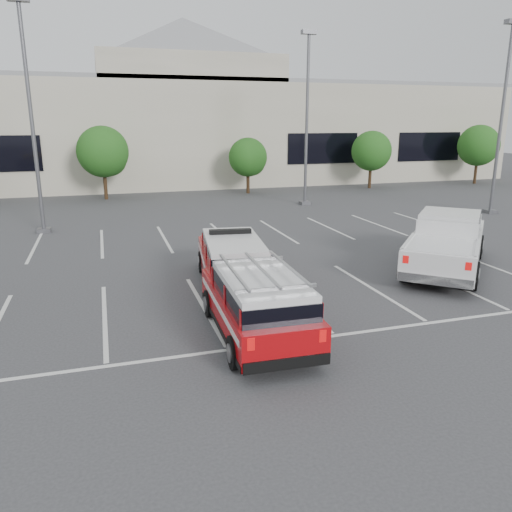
{
  "coord_description": "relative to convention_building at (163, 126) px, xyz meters",
  "views": [
    {
      "loc": [
        -5.18,
        -13.1,
        5.1
      ],
      "look_at": [
        -0.78,
        1.2,
        1.05
      ],
      "focal_mm": 35.0,
      "sensor_mm": 36.0,
      "label": 1
    }
  ],
  "objects": [
    {
      "name": "ground",
      "position": [
        -0.18,
        -31.86,
        -4.72
      ],
      "size": [
        120.0,
        120.0,
        0.0
      ],
      "primitive_type": "plane",
      "color": "#363639",
      "rests_on": "ground"
    },
    {
      "name": "stall_markings",
      "position": [
        -0.18,
        -27.36,
        -4.71
      ],
      "size": [
        23.0,
        15.0,
        0.01
      ],
      "primitive_type": "cube",
      "color": "silver",
      "rests_on": "ground"
    },
    {
      "name": "convention_building",
      "position": [
        0.0,
        0.0,
        0.0
      ],
      "size": [
        60.0,
        16.99,
        13.2
      ],
      "color": "beige",
      "rests_on": "ground"
    },
    {
      "name": "tree_mid_left",
      "position": [
        -5.09,
        -9.82,
        -1.68
      ],
      "size": [
        3.37,
        3.37,
        4.85
      ],
      "color": "#3F2B19",
      "rests_on": "ground"
    },
    {
      "name": "tree_mid_right",
      "position": [
        4.91,
        -9.82,
        -2.22
      ],
      "size": [
        2.77,
        2.77,
        3.99
      ],
      "color": "#3F2B19",
      "rests_on": "ground"
    },
    {
      "name": "tree_right",
      "position": [
        14.91,
        -9.82,
        -1.95
      ],
      "size": [
        3.07,
        3.07,
        4.42
      ],
      "color": "#3F2B19",
      "rests_on": "ground"
    },
    {
      "name": "tree_far_right",
      "position": [
        24.91,
        -9.82,
        -1.68
      ],
      "size": [
        3.37,
        3.37,
        4.85
      ],
      "color": "#3F2B19",
      "rests_on": "ground"
    },
    {
      "name": "light_pole_left",
      "position": [
        -8.18,
        -19.86,
        0.47
      ],
      "size": [
        0.9,
        0.6,
        10.24
      ],
      "color": "#59595E",
      "rests_on": "ground"
    },
    {
      "name": "light_pole_mid",
      "position": [
        6.82,
        -15.86,
        0.47
      ],
      "size": [
        0.9,
        0.6,
        10.24
      ],
      "color": "#59595E",
      "rests_on": "ground"
    },
    {
      "name": "light_pole_right",
      "position": [
        15.82,
        -21.86,
        0.47
      ],
      "size": [
        0.9,
        0.6,
        10.24
      ],
      "color": "#59595E",
      "rests_on": "ground"
    },
    {
      "name": "fire_chief_suv",
      "position": [
        -1.62,
        -30.22,
        -4.0
      ],
      "size": [
        2.45,
        5.2,
        1.76
      ],
      "rotation": [
        0.0,
        0.0,
        -0.13
      ],
      "color": "#A5070C",
      "rests_on": "ground"
    },
    {
      "name": "white_pickup",
      "position": [
        6.1,
        -30.59,
        -3.94
      ],
      "size": [
        5.94,
        6.2,
        1.96
      ],
      "rotation": [
        0.0,
        0.0,
        -0.74
      ],
      "color": "silver",
      "rests_on": "ground"
    },
    {
      "name": "ladder_suv",
      "position": [
        -2.03,
        -34.23,
        -3.97
      ],
      "size": [
        2.02,
        4.81,
        1.87
      ],
      "rotation": [
        0.0,
        0.0,
        -0.03
      ],
      "color": "#A5070C",
      "rests_on": "ground"
    }
  ]
}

